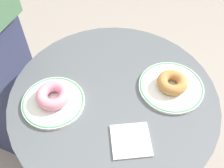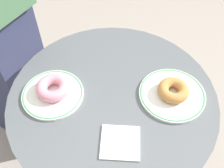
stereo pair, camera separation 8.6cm
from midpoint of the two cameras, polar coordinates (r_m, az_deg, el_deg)
cafe_table at (r=1.05m, az=2.45°, el=-9.53°), size 0.69×0.69×0.73m
plate_left at (r=0.88m, az=-9.85°, el=-2.31°), size 0.20×0.20×0.01m
plate_right at (r=0.90m, az=15.41°, el=-2.18°), size 0.22×0.22×0.01m
donut_pink_frosted at (r=0.87m, az=-9.76°, el=-0.97°), size 0.15×0.15×0.04m
donut_old_fashioned at (r=0.88m, az=15.72°, el=-1.31°), size 0.14×0.14×0.03m
paper_napkin at (r=0.79m, az=5.01°, el=-12.58°), size 0.12×0.12×0.01m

